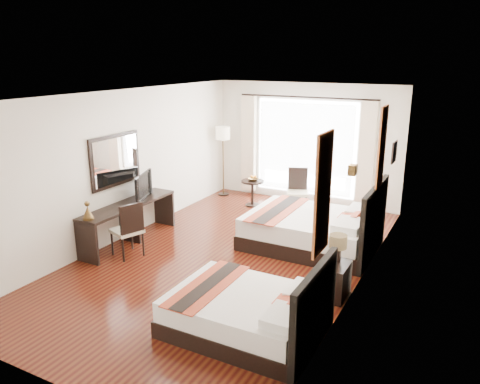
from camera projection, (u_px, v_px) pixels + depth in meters
The scene contains 29 objects.
floor at pixel (229, 257), 8.18m from camera, with size 4.50×7.50×0.01m, color black.
ceiling at pixel (227, 95), 7.39m from camera, with size 4.50×7.50×0.02m, color white.
wall_headboard at pixel (363, 198), 6.78m from camera, with size 0.01×7.50×2.80m, color silver.
wall_desk at pixel (124, 165), 8.79m from camera, with size 0.01×7.50×2.80m, color silver.
wall_window at pixel (306, 144), 10.96m from camera, with size 4.50×0.01×2.80m, color silver.
wall_entry at pixel (42, 265), 4.61m from camera, with size 4.50×0.01×2.80m, color silver.
window_glass at pixel (306, 148), 10.98m from camera, with size 2.40×0.02×2.20m, color white.
sheer_curtain at pixel (305, 148), 10.93m from camera, with size 2.30×0.02×2.10m, color white.
drape_left at pixel (249, 144), 11.55m from camera, with size 0.35×0.14×2.35m, color beige.
drape_right at pixel (367, 155), 10.25m from camera, with size 0.35×0.14×2.35m, color beige.
art_panel_near at pixel (323, 194), 5.04m from camera, with size 0.03×0.50×1.35m, color maroon.
art_panel_far at pixel (382, 147), 7.61m from camera, with size 0.03×0.50×1.35m, color maroon.
wall_sconce at pixel (353, 170), 6.24m from camera, with size 0.10×0.14×0.14m, color #4A361A.
mirror_frame at pixel (115, 160), 8.53m from camera, with size 0.04×1.25×0.95m, color black.
mirror_glass at pixel (116, 160), 8.52m from camera, with size 0.01×1.12×0.82m, color white.
bed_near at pixel (250, 312), 5.91m from camera, with size 1.90×1.48×1.07m.
bed_far at pixel (315, 229), 8.55m from camera, with size 2.30×1.79×1.30m.
nightstand at pixel (332, 280), 6.79m from camera, with size 0.43×0.53×0.51m, color black.
table_lamp at pixel (338, 244), 6.75m from camera, with size 0.26×0.26×0.41m.
vase at pixel (333, 263), 6.61m from camera, with size 0.13×0.13×0.13m, color black.
console_desk at pixel (129, 223), 8.76m from camera, with size 0.50×2.20×0.76m, color black.
television at pixel (139, 186), 8.84m from camera, with size 0.88×0.12×0.51m, color black.
bronze_figurine at pixel (88, 211), 7.77m from camera, with size 0.19×0.19×0.28m, color #4A361A, non-canonical shape.
desk_chair at pixel (128, 240), 8.15m from camera, with size 0.59×0.59×0.99m.
floor_lamp at pixel (223, 138), 11.41m from camera, with size 0.35×0.35×1.72m.
side_table at pixel (252, 193), 10.90m from camera, with size 0.53×0.53×0.61m, color black.
fruit_bowl at pixel (253, 179), 10.79m from camera, with size 0.24×0.24×0.06m, color #482919.
window_chair at pixel (297, 199), 10.43m from camera, with size 0.59×0.59×0.99m.
jute_rug at pixel (285, 217), 10.15m from camera, with size 1.12×0.76×0.01m, color #9D815E.
Camera 1 is at (3.70, -6.56, 3.39)m, focal length 35.00 mm.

